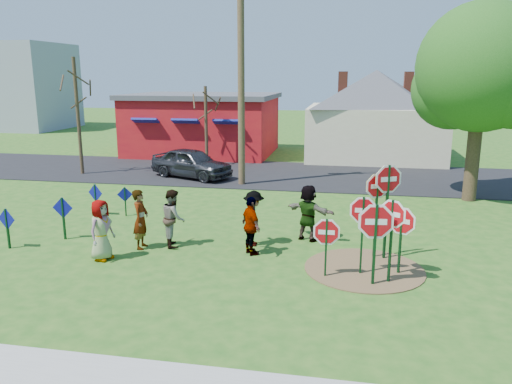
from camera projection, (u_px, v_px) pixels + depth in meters
ground at (212, 247)px, 15.17m from camera, size 120.00×120.00×0.00m
road at (270, 174)px, 26.17m from camera, size 120.00×7.50×0.04m
dirt_patch at (364, 269)px, 13.42m from camera, size 3.20×3.20×0.03m
red_building at (203, 124)px, 32.91m from camera, size 9.40×7.69×3.90m
cream_house at (375, 111)px, 30.76m from camera, size 9.40×9.40×6.50m
distant_building at (13, 86)px, 47.91m from camera, size 10.00×8.00×8.00m
stop_sign_a at (326, 236)px, 12.69m from camera, size 0.94×0.06×1.68m
stop_sign_b at (377, 194)px, 13.88m from camera, size 0.86×0.43×2.57m
stop_sign_c at (392, 222)px, 12.22m from camera, size 0.82×0.52×2.28m
stop_sign_d at (388, 188)px, 13.72m from camera, size 0.98×0.49×2.86m
stop_sign_e at (376, 227)px, 12.11m from camera, size 1.19×0.18×2.24m
stop_sign_f at (401, 225)px, 12.84m from camera, size 0.90×0.47×1.95m
stop_sign_g at (363, 218)px, 12.78m from camera, size 0.95×0.07×2.21m
blue_diamond_a at (7, 224)px, 14.88m from camera, size 0.65×0.16×1.25m
blue_diamond_b at (63, 213)px, 15.70m from camera, size 0.68×0.06×1.38m
blue_diamond_c at (96, 196)px, 18.42m from camera, size 0.65×0.23×1.20m
blue_diamond_d at (125, 198)px, 18.35m from camera, size 0.54×0.20×1.10m
person_a at (101, 230)px, 13.96m from camera, size 0.74×0.96×1.74m
person_b at (141, 219)px, 14.89m from camera, size 0.48×0.69×1.81m
person_c at (173, 218)px, 15.12m from camera, size 0.95×1.05×1.76m
person_d at (254, 218)px, 15.16m from camera, size 0.70×1.14×1.70m
person_e at (251, 226)px, 14.36m from camera, size 0.94×1.06×1.72m
person_f at (308, 213)px, 15.62m from camera, size 1.72×1.21×1.79m
suv at (191, 163)px, 25.12m from camera, size 4.68×3.27×1.48m
utility_pole at (241, 70)px, 22.54m from camera, size 2.43×0.69×10.10m
leafy_tree at (485, 74)px, 19.64m from camera, size 5.59×5.10×7.95m
bare_tree_west at (77, 100)px, 25.36m from camera, size 1.80×1.80×5.99m
bare_tree_east at (206, 115)px, 28.00m from camera, size 1.80×1.80×4.50m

